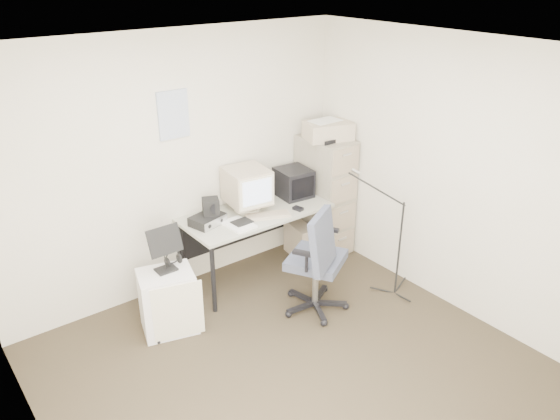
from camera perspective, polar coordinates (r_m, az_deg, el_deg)
floor at (r=4.57m, az=1.87°, el=-16.84°), size 3.60×3.60×0.01m
ceiling at (r=3.46m, az=2.47°, el=15.97°), size 3.60×3.60×0.01m
wall_back at (r=5.24m, az=-10.52°, el=4.53°), size 3.60×0.02×2.50m
wall_front at (r=2.94m, az=25.95°, el=-15.44°), size 3.60×0.02×2.50m
wall_left at (r=3.19m, az=-24.28°, el=-11.65°), size 0.02×3.60×2.50m
wall_right at (r=5.09m, az=17.98°, el=3.11°), size 0.02×3.60×2.50m
wall_calendar at (r=5.08m, az=-11.09°, el=9.75°), size 0.30×0.02×0.44m
filing_cabinet at (r=6.06m, az=4.68°, el=1.58°), size 0.40×0.60×1.30m
printer at (r=5.79m, az=5.05°, el=8.28°), size 0.55×0.46×0.18m
desk at (r=5.62m, az=-2.46°, el=-3.51°), size 1.50×0.70×0.73m
crt_monitor at (r=5.42m, az=-3.48°, el=2.14°), size 0.44×0.45×0.43m
crt_tv at (r=5.77m, az=1.43°, el=2.89°), size 0.36×0.38×0.30m
desk_speaker at (r=5.66m, az=-1.28°, el=1.56°), size 0.09×0.09×0.13m
keyboard at (r=5.34m, az=-1.27°, el=-0.58°), size 0.46×0.30×0.02m
mouse at (r=5.48m, az=1.89°, el=0.15°), size 0.08×0.11×0.03m
radio_receiver at (r=5.22m, az=-7.59°, el=-1.02°), size 0.36×0.30×0.09m
radio_speaker at (r=5.21m, az=-7.24°, el=0.40°), size 0.20×0.19×0.15m
papers at (r=5.18m, az=-4.36°, el=-1.52°), size 0.24×0.32×0.02m
pc_tower at (r=6.06m, az=2.07°, el=-3.18°), size 0.24×0.43×0.38m
office_chair at (r=5.01m, az=3.80°, el=-5.02°), size 0.86×0.86×1.09m
side_cart at (r=4.96m, az=-11.64°, el=-9.33°), size 0.55×0.48×0.57m
music_stand at (r=4.75m, az=-12.03°, el=-3.95°), size 0.33×0.25×0.43m
headphones at (r=4.91m, az=-11.10°, el=-5.09°), size 0.19×0.19×0.03m
mic_stand at (r=5.30m, az=12.49°, el=-2.58°), size 0.03×0.03×1.29m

